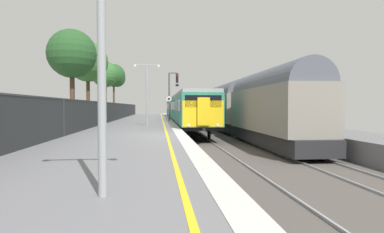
# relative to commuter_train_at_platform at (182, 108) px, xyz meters

# --- Properties ---
(ground) EXTENTS (17.40, 110.00, 1.21)m
(ground) POSITION_rel_commuter_train_at_platform_xyz_m (0.54, -24.12, -1.88)
(ground) COLOR slate
(commuter_train_at_platform) EXTENTS (2.83, 40.20, 3.81)m
(commuter_train_at_platform) POSITION_rel_commuter_train_at_platform_xyz_m (0.00, 0.00, 0.00)
(commuter_train_at_platform) COLOR #2D846B
(commuter_train_at_platform) RESTS_ON ground
(freight_train_adjacent_track) EXTENTS (2.60, 24.86, 4.70)m
(freight_train_adjacent_track) POSITION_rel_commuter_train_at_platform_xyz_m (4.00, -15.12, 0.30)
(freight_train_adjacent_track) COLOR #232326
(freight_train_adjacent_track) RESTS_ON ground
(signal_gantry) EXTENTS (1.10, 0.24, 5.14)m
(signal_gantry) POSITION_rel_commuter_train_at_platform_xyz_m (-1.48, -5.59, 1.94)
(signal_gantry) COLOR #47474C
(signal_gantry) RESTS_ON ground
(speed_limit_sign) EXTENTS (0.59, 0.08, 2.56)m
(speed_limit_sign) POSITION_rel_commuter_train_at_platform_xyz_m (-1.85, -7.68, 0.37)
(speed_limit_sign) COLOR #59595B
(speed_limit_sign) RESTS_ON ground
(platform_lamp_near) EXTENTS (2.00, 0.20, 5.08)m
(platform_lamp_near) POSITION_rel_commuter_train_at_platform_xyz_m (-3.78, -35.38, 1.77)
(platform_lamp_near) COLOR #93999E
(platform_lamp_near) RESTS_ON ground
(platform_lamp_mid) EXTENTS (2.00, 0.20, 4.80)m
(platform_lamp_mid) POSITION_rel_commuter_train_at_platform_xyz_m (-3.78, -15.29, 1.62)
(platform_lamp_mid) COLOR #93999E
(platform_lamp_mid) RESTS_ON ground
(platform_back_fence) EXTENTS (0.07, 99.00, 1.89)m
(platform_back_fence) POSITION_rel_commuter_train_at_platform_xyz_m (-7.55, -24.12, -0.28)
(platform_back_fence) COLOR #282B2D
(platform_back_fence) RESTS_ON ground
(background_tree_left) EXTENTS (4.08, 4.08, 8.09)m
(background_tree_left) POSITION_rel_commuter_train_at_platform_xyz_m (-10.07, -6.44, 4.66)
(background_tree_left) COLOR #473323
(background_tree_left) RESTS_ON ground
(background_tree_centre) EXTENTS (4.14, 4.14, 8.07)m
(background_tree_centre) POSITION_rel_commuter_train_at_platform_xyz_m (-10.27, -11.90, 4.60)
(background_tree_centre) COLOR #473323
(background_tree_centre) RESTS_ON ground
(background_tree_right) EXTENTS (3.41, 3.41, 7.40)m
(background_tree_right) POSITION_rel_commuter_train_at_platform_xyz_m (-9.78, 2.94, 4.30)
(background_tree_right) COLOR #473323
(background_tree_right) RESTS_ON ground
(background_tree_back) EXTENTS (3.60, 3.59, 8.18)m
(background_tree_back) POSITION_rel_commuter_train_at_platform_xyz_m (-9.76, 11.68, 4.96)
(background_tree_back) COLOR #473323
(background_tree_back) RESTS_ON ground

